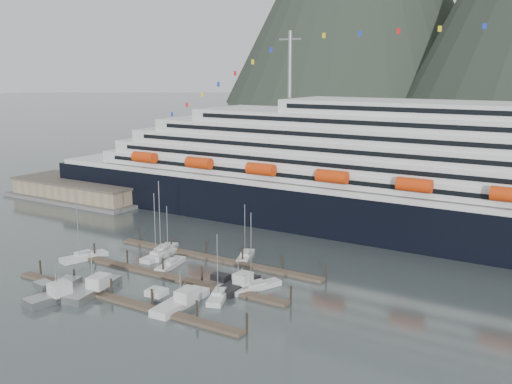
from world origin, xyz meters
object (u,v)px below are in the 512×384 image
trawler_a (92,288)px  trawler_c (180,301)px  sailboat_f (246,256)px  trawler_b (56,295)px  warehouse (82,191)px  sailboat_d (256,287)px  sailboat_c (159,256)px  sailboat_b (171,265)px  sailboat_a (84,257)px  sailboat_e (163,252)px  cruise_ship (449,187)px  sailboat_h (219,296)px  trawler_e (238,284)px

trawler_a → trawler_c: (16.00, 3.64, -0.04)m
sailboat_f → trawler_b: (-14.21, -34.97, 0.48)m
warehouse → sailboat_d: size_ratio=3.28×
sailboat_d → trawler_c: 14.14m
sailboat_f → sailboat_c: bearing=99.2°
sailboat_b → sailboat_d: sailboat_d is taller
sailboat_d → trawler_b: size_ratio=1.28×
sailboat_a → sailboat_d: sailboat_a is taller
sailboat_e → trawler_b: (1.68, -28.23, 0.43)m
cruise_ship → sailboat_e: bearing=-137.9°
sailboat_h → cruise_ship: bearing=-44.5°
sailboat_a → sailboat_d: bearing=-67.8°
sailboat_c → sailboat_e: (-0.86, 2.23, 0.02)m
sailboat_c → trawler_b: 26.02m
sailboat_d → trawler_b: sailboat_d is taller
warehouse → sailboat_c: 64.74m
sailboat_a → trawler_a: bearing=-112.2°
sailboat_b → sailboat_c: size_ratio=0.90×
sailboat_a → trawler_a: sailboat_a is taller
sailboat_h → trawler_c: sailboat_h is taller
sailboat_c → sailboat_d: bearing=-105.0°
sailboat_a → sailboat_f: size_ratio=1.30×
sailboat_a → sailboat_d: 37.98m
sailboat_d → sailboat_c: bearing=102.5°
warehouse → sailboat_e: 62.94m
sailboat_b → sailboat_f: 15.25m
sailboat_f → trawler_e: size_ratio=1.19×
trawler_a → sailboat_c: bearing=-2.0°
warehouse → trawler_a: trawler_a is taller
sailboat_h → trawler_e: sailboat_h is taller
trawler_a → trawler_b: bearing=141.1°
sailboat_a → sailboat_f: sailboat_a is taller
sailboat_d → trawler_e: 3.14m
sailboat_c → sailboat_d: 26.30m
sailboat_d → sailboat_a: bearing=118.8°
cruise_ship → warehouse: 103.31m
trawler_a → trawler_c: bearing=-88.8°
sailboat_f → trawler_e: sailboat_f is taller
trawler_c → sailboat_e: bearing=42.0°
cruise_ship → sailboat_c: size_ratio=15.21×
sailboat_f → trawler_b: sailboat_f is taller
sailboat_e → sailboat_f: 17.26m
sailboat_b → sailboat_f: size_ratio=1.07×
sailboat_a → trawler_e: size_ratio=1.55×
trawler_c → trawler_e: size_ratio=1.30×
sailboat_a → sailboat_e: bearing=-29.1°
sailboat_a → warehouse: bearing=64.2°
sailboat_b → sailboat_h: (17.33, -8.17, 0.00)m
sailboat_c → sailboat_h: size_ratio=1.19×
sailboat_b → sailboat_h: size_ratio=1.08×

